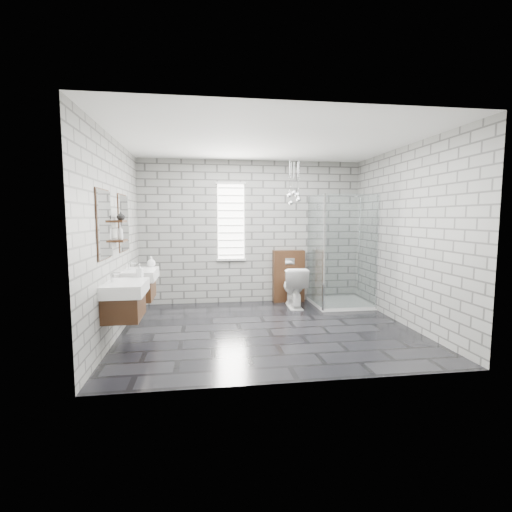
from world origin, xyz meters
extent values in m
cube|color=black|center=(0.00, 0.00, -0.01)|extent=(4.20, 3.60, 0.02)
cube|color=white|center=(0.00, 0.00, 2.71)|extent=(4.20, 3.60, 0.02)
cube|color=gray|center=(0.00, 1.81, 1.35)|extent=(4.20, 0.02, 2.70)
cube|color=gray|center=(0.00, -1.81, 1.35)|extent=(4.20, 0.02, 2.70)
cube|color=gray|center=(-2.11, 0.00, 1.35)|extent=(0.02, 3.60, 2.70)
cube|color=gray|center=(2.11, 0.00, 1.35)|extent=(0.02, 3.60, 2.70)
cube|color=#3E2413|center=(-1.89, -0.62, 0.55)|extent=(0.42, 0.62, 0.30)
cube|color=silver|center=(-1.69, -0.62, 0.58)|extent=(0.02, 0.35, 0.01)
cube|color=white|center=(-1.87, -0.62, 0.77)|extent=(0.47, 0.70, 0.15)
cylinder|color=silver|center=(-2.02, -0.62, 0.91)|extent=(0.04, 0.04, 0.12)
cylinder|color=silver|center=(-1.97, -0.62, 0.96)|extent=(0.10, 0.02, 0.02)
cube|color=white|center=(-2.08, -0.62, 1.55)|extent=(0.03, 0.55, 0.80)
cube|color=#3E2413|center=(-2.09, -0.62, 1.55)|extent=(0.01, 0.59, 0.84)
cube|color=#3E2413|center=(-1.89, 0.46, 0.55)|extent=(0.42, 0.62, 0.30)
cube|color=silver|center=(-1.69, 0.46, 0.58)|extent=(0.02, 0.35, 0.01)
cube|color=white|center=(-1.87, 0.46, 0.77)|extent=(0.47, 0.70, 0.15)
cylinder|color=silver|center=(-2.02, 0.46, 0.91)|extent=(0.04, 0.04, 0.12)
cylinder|color=silver|center=(-1.97, 0.46, 0.96)|extent=(0.10, 0.02, 0.02)
cube|color=white|center=(-2.08, 0.46, 1.55)|extent=(0.03, 0.55, 0.80)
cube|color=#3E2413|center=(-2.09, 0.46, 1.55)|extent=(0.01, 0.59, 0.84)
cube|color=#3E2413|center=(-2.03, -0.05, 1.32)|extent=(0.14, 0.30, 0.03)
cube|color=#3E2413|center=(-2.03, -0.05, 1.58)|extent=(0.14, 0.30, 0.03)
cube|color=white|center=(-0.40, 1.79, 1.55)|extent=(0.50, 0.02, 1.40)
cube|color=silver|center=(-0.40, 1.77, 2.27)|extent=(0.56, 0.04, 0.04)
cube|color=silver|center=(-0.40, 1.77, 0.83)|extent=(0.56, 0.04, 0.04)
cube|color=silver|center=(-0.40, 1.77, 0.92)|extent=(0.48, 0.01, 0.02)
cube|color=silver|center=(-0.40, 1.77, 1.06)|extent=(0.48, 0.01, 0.02)
cube|color=silver|center=(-0.40, 1.77, 1.20)|extent=(0.48, 0.01, 0.02)
cube|color=silver|center=(-0.40, 1.77, 1.34)|extent=(0.48, 0.01, 0.02)
cube|color=silver|center=(-0.40, 1.77, 1.48)|extent=(0.48, 0.01, 0.02)
cube|color=silver|center=(-0.40, 1.77, 1.62)|extent=(0.48, 0.01, 0.02)
cube|color=silver|center=(-0.40, 1.77, 1.76)|extent=(0.48, 0.01, 0.02)
cube|color=silver|center=(-0.40, 1.77, 1.90)|extent=(0.48, 0.01, 0.02)
cube|color=silver|center=(-0.40, 1.77, 2.04)|extent=(0.48, 0.01, 0.03)
cube|color=silver|center=(-0.40, 1.77, 2.18)|extent=(0.48, 0.01, 0.03)
cube|color=#3E2413|center=(0.70, 1.70, 0.50)|extent=(0.60, 0.20, 1.00)
cube|color=silver|center=(0.70, 1.60, 0.80)|extent=(0.18, 0.01, 0.12)
cube|color=white|center=(1.60, 1.30, 0.03)|extent=(1.00, 1.00, 0.06)
cube|color=silver|center=(1.60, 0.81, 1.03)|extent=(1.00, 0.01, 2.00)
cube|color=silver|center=(1.11, 1.30, 1.03)|extent=(0.01, 1.00, 2.00)
cube|color=silver|center=(1.11, 0.81, 1.03)|extent=(0.03, 0.03, 2.00)
cube|color=silver|center=(2.08, 0.81, 1.03)|extent=(0.03, 0.03, 2.00)
cylinder|color=silver|center=(2.04, 1.50, 1.10)|extent=(0.02, 0.02, 1.80)
cylinder|color=silver|center=(1.96, 1.50, 2.02)|extent=(0.14, 0.14, 0.02)
sphere|color=silver|center=(0.60, 1.26, 2.02)|extent=(0.09, 0.09, 0.09)
cylinder|color=silver|center=(0.60, 1.26, 2.38)|extent=(0.01, 0.01, 0.63)
sphere|color=silver|center=(0.78, 1.30, 1.95)|extent=(0.09, 0.09, 0.09)
cylinder|color=silver|center=(0.78, 1.30, 2.35)|extent=(0.01, 0.01, 0.70)
sphere|color=silver|center=(0.72, 1.41, 2.08)|extent=(0.09, 0.09, 0.09)
cylinder|color=silver|center=(0.72, 1.41, 2.41)|extent=(0.01, 0.01, 0.58)
sphere|color=silver|center=(0.67, 1.42, 1.90)|extent=(0.09, 0.09, 0.09)
cylinder|color=silver|center=(0.67, 1.42, 2.32)|extent=(0.01, 0.01, 0.76)
sphere|color=silver|center=(0.78, 1.38, 2.04)|extent=(0.09, 0.09, 0.09)
cylinder|color=silver|center=(0.78, 1.38, 2.39)|extent=(0.01, 0.01, 0.62)
imported|color=white|center=(0.70, 1.26, 0.37)|extent=(0.45, 0.75, 0.74)
imported|color=#B2B2B2|center=(-1.76, -0.23, 0.94)|extent=(0.09, 0.09, 0.17)
imported|color=#B2B2B2|center=(-1.75, 0.79, 0.93)|extent=(0.16, 0.16, 0.16)
imported|color=#B2B2B2|center=(-2.02, -0.08, 1.43)|extent=(0.09, 0.09, 0.20)
imported|color=#B2B2B2|center=(-2.02, 0.00, 1.65)|extent=(0.11, 0.11, 0.11)
camera|label=1|loc=(-0.92, -5.23, 1.64)|focal=26.00mm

